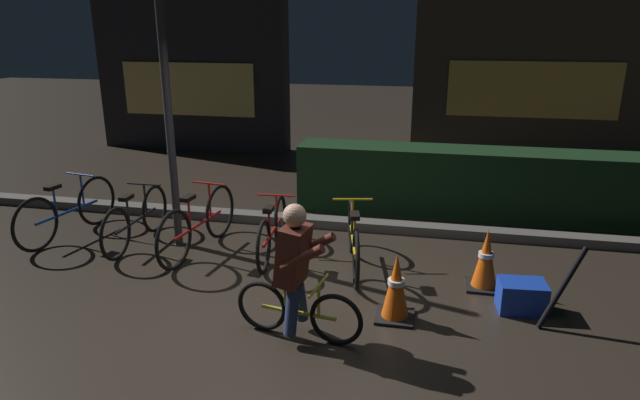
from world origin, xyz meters
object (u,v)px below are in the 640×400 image
Objects in this scene: parked_bike_center_left at (199,224)px; blue_crate at (522,296)px; traffic_cone_far at (486,260)px; street_post at (169,127)px; parked_bike_left_mid at (136,220)px; parked_bike_center_right at (272,231)px; parked_bike_right_mid at (353,240)px; cyclist at (296,271)px; closed_umbrella at (562,288)px; traffic_cone_near at (396,287)px; parked_bike_leftmost at (68,211)px.

parked_bike_center_left reaches higher than blue_crate.
street_post is at bearing 172.73° from traffic_cone_far.
parked_bike_left_mid is 1.05× the size of parked_bike_center_right.
street_post reaches higher than parked_bike_center_right.
parked_bike_right_mid is 1.57m from cyclist.
blue_crate is at bearing -109.83° from parked_bike_center_right.
parked_bike_center_left reaches higher than closed_umbrella.
street_post reaches higher than traffic_cone_near.
parked_bike_left_mid is 2.76m from parked_bike_right_mid.
traffic_cone_near reaches higher than traffic_cone_far.
parked_bike_leftmost is 1.98× the size of closed_umbrella.
cyclist is (-2.03, -0.88, 0.48)m from blue_crate.
traffic_cone_far is at bearing 45.66° from cyclist.
parked_bike_center_left is at bearing 155.55° from traffic_cone_near.
traffic_cone_near is at bearing 164.13° from closed_umbrella.
cyclist is at bearing -150.25° from traffic_cone_near.
blue_crate is 2.26m from cyclist.
parked_bike_leftmost is 2.77m from parked_bike_center_right.
parked_bike_center_left reaches higher than parked_bike_left_mid.
closed_umbrella is (4.80, -1.03, 0.06)m from parked_bike_left_mid.
parked_bike_left_mid is (-0.49, -0.12, -1.16)m from street_post.
parked_bike_leftmost is at bearing 171.36° from blue_crate.
parked_bike_right_mid is at bearing 171.63° from traffic_cone_far.
parked_bike_leftmost is 1.00m from parked_bike_left_mid.
cyclist reaches higher than parked_bike_center_left.
closed_umbrella is (5.80, -1.09, 0.04)m from parked_bike_leftmost.
parked_bike_leftmost is at bearing 175.50° from traffic_cone_far.
blue_crate is (4.01, -0.90, -1.34)m from street_post.
street_post is 1.20m from parked_bike_center_left.
parked_bike_right_mid is 1.44m from traffic_cone_far.
cyclist is at bearing -41.82° from street_post.
blue_crate is (5.51, -0.84, -0.21)m from parked_bike_leftmost.
parked_bike_left_mid is 4.20m from traffic_cone_far.
cyclist is at bearing -127.10° from parked_bike_center_left.
parked_bike_left_mid is 3.59× the size of blue_crate.
traffic_cone_near is (4.32, -1.24, -0.04)m from parked_bike_leftmost.
traffic_cone_far is at bearing -7.27° from street_post.
blue_crate is 0.35× the size of cyclist.
blue_crate is (1.75, -0.64, -0.19)m from parked_bike_right_mid.
parked_bike_center_left reaches higher than traffic_cone_near.
parked_bike_right_mid reaches higher than traffic_cone_far.
traffic_cone_near is (3.32, -1.18, -0.01)m from parked_bike_left_mid.
parked_bike_center_left reaches higher than traffic_cone_far.
cyclist is (-1.71, -1.31, 0.31)m from traffic_cone_far.
closed_umbrella reaches higher than blue_crate.
cyclist reaches higher than blue_crate.
cyclist is at bearing -142.52° from traffic_cone_far.
parked_bike_leftmost is 3.83× the size of blue_crate.
parked_bike_left_mid is 0.91× the size of parked_bike_center_left.
traffic_cone_far is at bearing 110.25° from closed_umbrella.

